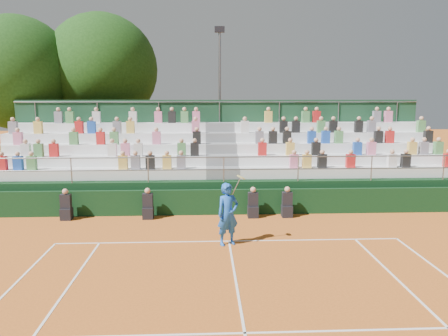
{
  "coord_description": "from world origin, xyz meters",
  "views": [
    {
      "loc": [
        -0.77,
        -13.39,
        4.63
      ],
      "look_at": [
        0.0,
        3.5,
        1.8
      ],
      "focal_mm": 35.0,
      "sensor_mm": 36.0,
      "label": 1
    }
  ],
  "objects_px": {
    "tree_west": "(18,73)",
    "tree_east": "(102,70)",
    "floodlight_mast": "(220,89)",
    "tennis_player": "(228,214)"
  },
  "relations": [
    {
      "from": "tree_west",
      "to": "tree_east",
      "type": "xyz_separation_m",
      "value": [
        4.22,
        1.35,
        0.27
      ]
    },
    {
      "from": "tree_west",
      "to": "tree_east",
      "type": "distance_m",
      "value": 4.44
    },
    {
      "from": "tree_east",
      "to": "floodlight_mast",
      "type": "xyz_separation_m",
      "value": [
        6.81,
        1.11,
        -1.03
      ]
    },
    {
      "from": "tree_west",
      "to": "floodlight_mast",
      "type": "distance_m",
      "value": 11.32
    },
    {
      "from": "tennis_player",
      "to": "tree_west",
      "type": "bearing_deg",
      "value": 133.19
    },
    {
      "from": "tree_west",
      "to": "tree_east",
      "type": "bearing_deg",
      "value": 17.8
    },
    {
      "from": "tree_east",
      "to": "tree_west",
      "type": "bearing_deg",
      "value": -162.2
    },
    {
      "from": "tennis_player",
      "to": "floodlight_mast",
      "type": "height_order",
      "value": "floodlight_mast"
    },
    {
      "from": "tree_east",
      "to": "tennis_player",
      "type": "bearing_deg",
      "value": -62.92
    },
    {
      "from": "tennis_player",
      "to": "tree_east",
      "type": "height_order",
      "value": "tree_east"
    }
  ]
}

